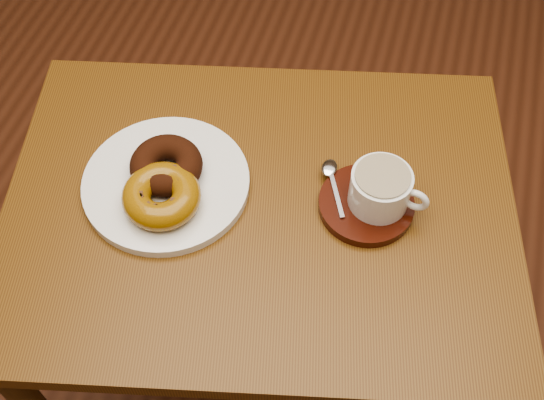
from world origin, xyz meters
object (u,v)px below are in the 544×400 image
(donut_plate, at_px, (166,183))
(coffee_cup, at_px, (381,189))
(cafe_table, at_px, (260,244))
(saucer, at_px, (366,205))

(donut_plate, relative_size, coffee_cup, 2.16)
(donut_plate, xyz_separation_m, coffee_cup, (0.32, 0.05, 0.04))
(cafe_table, relative_size, saucer, 6.16)
(saucer, relative_size, coffee_cup, 1.21)
(donut_plate, xyz_separation_m, saucer, (0.31, 0.04, -0.00))
(donut_plate, distance_m, coffee_cup, 0.33)
(saucer, distance_m, coffee_cup, 0.04)
(saucer, bearing_deg, cafe_table, -166.25)
(donut_plate, distance_m, saucer, 0.31)
(cafe_table, relative_size, donut_plate, 3.45)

